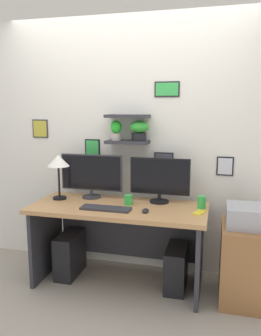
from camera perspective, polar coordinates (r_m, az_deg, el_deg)
The scene contains 15 objects.
ground_plane at distance 3.40m, azimuth -1.94°, elevation -18.50°, with size 8.00×8.00×0.00m, color gray.
back_wall_assembly at distance 3.42m, azimuth 0.01°, elevation 5.45°, with size 4.40×0.24×2.70m.
desk at distance 3.23m, azimuth -1.72°, elevation -9.64°, with size 1.59×0.68×0.75m.
monitor_left at distance 3.37m, azimuth -6.51°, elevation -1.08°, with size 0.62×0.18×0.43m.
monitor_right at distance 3.19m, azimuth 4.89°, elevation -1.80°, with size 0.56×0.18×0.42m.
keyboard at distance 3.01m, azimuth -4.14°, elevation -6.72°, with size 0.44×0.14×0.02m, color #2D2D33.
computer_mouse at distance 2.92m, azimuth 2.50°, elevation -7.11°, with size 0.06×0.09×0.03m, color black.
desk_lamp at distance 3.34m, azimuth -11.91°, elevation 0.75°, with size 0.21×0.21×0.43m.
cell_phone at distance 2.96m, azimuth 11.37°, elevation -7.27°, with size 0.07×0.14×0.01m, color yellow.
coffee_mug at distance 3.14m, azimuth -0.34°, elevation -5.30°, with size 0.08×0.08×0.09m, color green.
water_cup at distance 3.09m, azimuth 11.74°, elevation -5.57°, with size 0.07×0.07×0.11m, color green.
drawer_cabinet at distance 3.15m, azimuth 18.82°, elevation -14.83°, with size 0.44×0.50×0.66m, color brown.
printer at distance 3.00m, azimuth 19.28°, elevation -7.58°, with size 0.38×0.34×0.17m, color #9E9EA3.
computer_tower_left at distance 3.51m, azimuth -10.04°, elevation -13.93°, with size 0.18×0.40×0.42m, color black.
computer_tower_right at distance 3.27m, azimuth 7.63°, elevation -16.11°, with size 0.18×0.40×0.38m, color black.
Camera 1 is at (0.85, -2.86, 1.63)m, focal length 36.65 mm.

